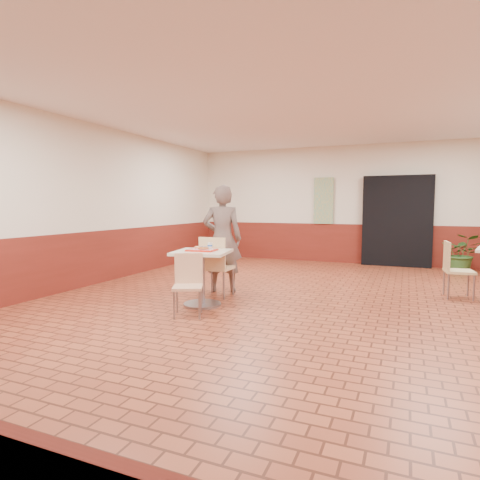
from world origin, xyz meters
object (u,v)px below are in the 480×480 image
at_px(serving_tray, 202,250).
at_px(customer, 222,239).
at_px(chair_second_left, 454,266).
at_px(potted_plant, 462,253).
at_px(chair_main_back, 215,264).
at_px(long_john_donut, 203,248).
at_px(chair_main_front, 188,281).
at_px(ring_donut, 198,247).
at_px(paper_cup, 210,246).
at_px(main_table, 202,269).

bearing_deg(serving_tray, customer, 97.59).
xyz_separation_m(chair_second_left, potted_plant, (0.42, 2.74, -0.07)).
bearing_deg(chair_main_back, long_john_donut, 97.81).
xyz_separation_m(chair_main_front, long_john_donut, (-0.03, 0.49, 0.40)).
bearing_deg(chair_second_left, chair_main_front, 120.58).
distance_m(chair_second_left, potted_plant, 2.77).
bearing_deg(chair_second_left, long_john_donut, 114.72).
height_order(serving_tray, ring_donut, ring_donut).
xyz_separation_m(ring_donut, long_john_donut, (0.16, -0.12, 0.01)).
relative_size(chair_main_back, chair_second_left, 1.09).
bearing_deg(chair_second_left, ring_donut, 112.11).
bearing_deg(paper_cup, ring_donut, 174.25).
bearing_deg(main_table, ring_donut, 143.68).
height_order(serving_tray, long_john_donut, long_john_donut).
relative_size(long_john_donut, paper_cup, 1.76).
height_order(customer, potted_plant, customer).
relative_size(main_table, paper_cup, 8.90).
bearing_deg(paper_cup, chair_second_left, 29.90).
xyz_separation_m(chair_main_front, customer, (-0.20, 1.52, 0.45)).
bearing_deg(serving_tray, chair_main_front, -82.52).
distance_m(chair_main_front, chair_second_left, 4.27).
bearing_deg(chair_main_front, paper_cup, 62.06).
xyz_separation_m(long_john_donut, chair_second_left, (3.46, 2.06, -0.36)).
xyz_separation_m(main_table, chair_second_left, (3.50, 2.02, -0.05)).
height_order(main_table, chair_main_back, chair_main_back).
xyz_separation_m(chair_main_back, chair_second_left, (3.56, 1.47, -0.04)).
relative_size(serving_tray, long_john_donut, 2.52).
height_order(main_table, serving_tray, serving_tray).
relative_size(customer, potted_plant, 2.11).
bearing_deg(chair_second_left, customer, 99.84).
distance_m(chair_main_back, paper_cup, 0.62).
bearing_deg(paper_cup, serving_tray, -147.60).
distance_m(main_table, long_john_donut, 0.32).
bearing_deg(chair_main_front, ring_donut, 81.93).
xyz_separation_m(paper_cup, potted_plant, (3.82, 4.70, -0.46)).
height_order(customer, chair_second_left, customer).
distance_m(serving_tray, chair_second_left, 4.05).
xyz_separation_m(chair_main_front, potted_plant, (3.85, 5.29, -0.03)).
height_order(chair_main_front, chair_main_back, chair_main_back).
distance_m(main_table, customer, 1.06).
bearing_deg(paper_cup, chair_main_front, -93.03).
relative_size(chair_main_front, chair_second_left, 0.92).
height_order(long_john_donut, paper_cup, paper_cup).
relative_size(customer, ring_donut, 19.63).
distance_m(chair_main_back, chair_second_left, 3.85).
bearing_deg(customer, long_john_donut, 79.40).
relative_size(chair_main_back, ring_donut, 10.55).
height_order(customer, ring_donut, customer).
bearing_deg(chair_main_back, paper_cup, 105.95).
bearing_deg(potted_plant, chair_second_left, -98.73).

